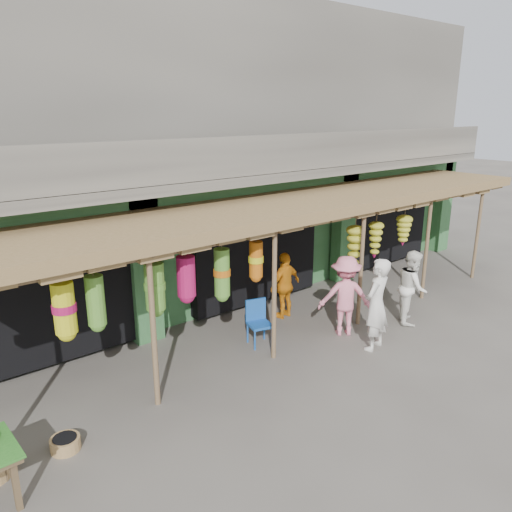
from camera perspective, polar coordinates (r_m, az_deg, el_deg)
ground at (r=10.91m, az=7.32°, el=-8.68°), size 80.00×80.00×0.00m
building at (r=13.72m, az=-7.27°, el=11.15°), size 16.40×6.80×7.00m
awning at (r=10.55m, az=4.20°, el=5.29°), size 14.00×2.70×2.79m
blue_chair at (r=10.17m, az=0.23°, el=-7.28°), size 0.54×0.55×0.92m
basket_right at (r=7.95m, az=-20.96°, el=-19.41°), size 0.45×0.45×0.19m
person_front at (r=10.07m, az=13.59°, el=-5.42°), size 0.77×0.59×1.87m
person_right at (r=11.59m, az=17.40°, el=-3.38°), size 1.02×1.00×1.65m
person_vendor at (r=11.35m, az=3.34°, el=-3.34°), size 0.93×0.46×1.54m
person_shopper at (r=10.63m, az=10.14°, el=-4.48°), size 1.27×1.18×1.71m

